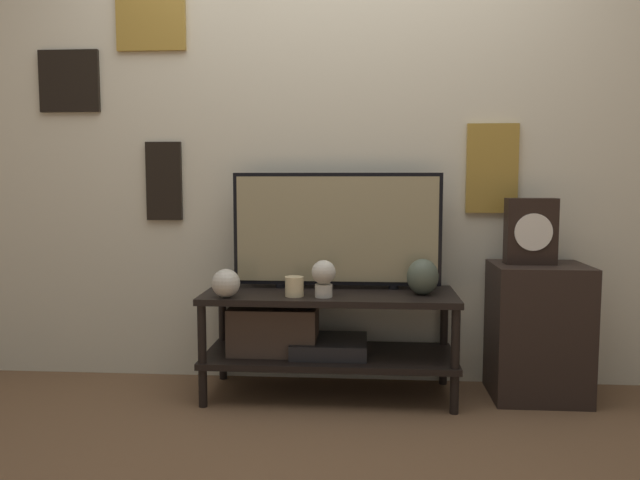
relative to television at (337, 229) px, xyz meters
name	(u,v)px	position (x,y,z in m)	size (l,w,h in m)	color
ground_plane	(326,416)	(-0.03, -0.38, -0.80)	(12.00, 12.00, 0.00)	brown
wall_back	(332,118)	(-0.04, 0.18, 0.56)	(6.40, 0.08, 2.70)	beige
media_console	(310,330)	(-0.12, -0.10, -0.48)	(1.21, 0.47, 0.51)	black
television	(337,229)	(0.00, 0.00, 0.00)	(1.02, 0.05, 0.57)	black
vase_urn_stoneware	(423,277)	(0.41, -0.13, -0.21)	(0.15, 0.13, 0.17)	#4C5647
vase_round_glass	(226,283)	(-0.50, -0.27, -0.23)	(0.13, 0.13, 0.13)	beige
candle_jar	(294,287)	(-0.18, -0.22, -0.25)	(0.09, 0.09, 0.09)	beige
decorative_bust	(324,276)	(-0.05, -0.23, -0.20)	(0.11, 0.11, 0.17)	beige
side_table	(538,331)	(0.97, -0.06, -0.48)	(0.44, 0.37, 0.64)	black
mantel_clock	(531,231)	(0.92, -0.04, 0.00)	(0.23, 0.11, 0.31)	black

